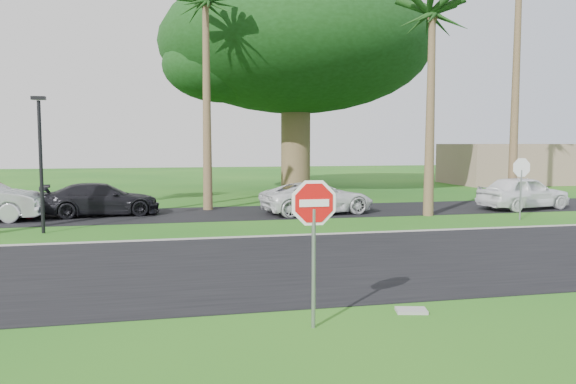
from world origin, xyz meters
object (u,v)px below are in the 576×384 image
at_px(stop_sign_near, 314,223).
at_px(stop_sign_far, 521,176).
at_px(car_dark, 102,200).
at_px(car_minivan, 318,198).
at_px(car_pickup, 523,193).

xyz_separation_m(stop_sign_near, stop_sign_far, (11.50, 11.00, 0.00)).
bearing_deg(car_dark, stop_sign_near, -169.11).
bearing_deg(car_minivan, stop_sign_near, 154.76).
distance_m(car_dark, car_pickup, 18.93).
bearing_deg(car_pickup, car_minivan, 75.83).
bearing_deg(stop_sign_far, car_minivan, -25.30).
xyz_separation_m(stop_sign_near, car_dark, (-5.03, 15.82, -1.09)).
relative_size(car_dark, car_pickup, 1.05).
bearing_deg(stop_sign_near, car_minivan, 74.41).
xyz_separation_m(car_dark, car_pickup, (18.85, -1.71, 0.08)).
height_order(stop_sign_near, car_pickup, stop_sign_near).
xyz_separation_m(car_minivan, car_pickup, (9.76, -0.41, 0.08)).
relative_size(stop_sign_near, stop_sign_far, 1.00).
relative_size(stop_sign_far, car_pickup, 0.58).
height_order(stop_sign_far, car_minivan, stop_sign_far).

